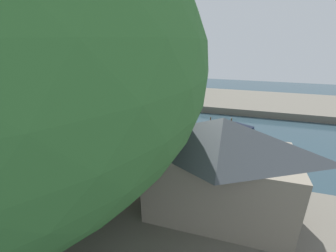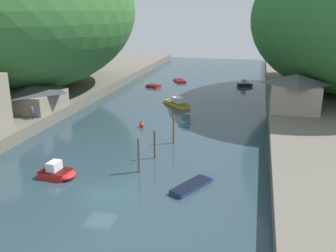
{
  "view_description": "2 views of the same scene",
  "coord_description": "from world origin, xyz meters",
  "px_view_note": "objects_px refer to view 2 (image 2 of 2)",
  "views": [
    {
      "loc": [
        -38.25,
        5.61,
        17.15
      ],
      "look_at": [
        -1.9,
        16.45,
        2.22
      ],
      "focal_mm": 24.0,
      "sensor_mm": 36.0,
      "label": 1
    },
    {
      "loc": [
        12.76,
        -27.09,
        15.64
      ],
      "look_at": [
        2.02,
        17.2,
        1.22
      ],
      "focal_mm": 40.0,
      "sensor_mm": 36.0,
      "label": 2
    }
  ],
  "objects_px": {
    "boathouse_shed": "(33,96)",
    "boat_moored_right": "(175,103)",
    "person_on_quay": "(49,104)",
    "person_by_boathouse": "(32,112)",
    "boat_open_rowboat": "(179,80)",
    "channel_buoy_near": "(141,124)",
    "boat_small_dinghy": "(195,184)",
    "boat_white_cruiser": "(58,172)",
    "boat_mid_channel": "(245,84)",
    "right_bank_cottage": "(295,92)",
    "boat_red_skiff": "(152,86)",
    "boat_far_upstream": "(186,119)"
  },
  "relations": [
    {
      "from": "boathouse_shed",
      "to": "boat_open_rowboat",
      "type": "relative_size",
      "value": 1.55
    },
    {
      "from": "boat_moored_right",
      "to": "boat_far_upstream",
      "type": "xyz_separation_m",
      "value": [
        3.49,
        -8.66,
        -0.17
      ]
    },
    {
      "from": "boat_open_rowboat",
      "to": "person_by_boathouse",
      "type": "xyz_separation_m",
      "value": [
        -11.5,
        -38.91,
        2.36
      ]
    },
    {
      "from": "boat_far_upstream",
      "to": "person_on_quay",
      "type": "bearing_deg",
      "value": -175.51
    },
    {
      "from": "right_bank_cottage",
      "to": "boat_open_rowboat",
      "type": "xyz_separation_m",
      "value": [
        -22.31,
        26.19,
        -4.1
      ]
    },
    {
      "from": "boat_open_rowboat",
      "to": "person_by_boathouse",
      "type": "relative_size",
      "value": 3.28
    },
    {
      "from": "boat_far_upstream",
      "to": "person_by_boathouse",
      "type": "relative_size",
      "value": 3.49
    },
    {
      "from": "person_on_quay",
      "to": "right_bank_cottage",
      "type": "bearing_deg",
      "value": -81.57
    },
    {
      "from": "person_on_quay",
      "to": "boathouse_shed",
      "type": "bearing_deg",
      "value": 78.55
    },
    {
      "from": "boathouse_shed",
      "to": "boat_moored_right",
      "type": "height_order",
      "value": "boathouse_shed"
    },
    {
      "from": "boathouse_shed",
      "to": "person_by_boathouse",
      "type": "distance_m",
      "value": 5.62
    },
    {
      "from": "boat_small_dinghy",
      "to": "boat_red_skiff",
      "type": "relative_size",
      "value": 1.54
    },
    {
      "from": "boat_red_skiff",
      "to": "person_by_boathouse",
      "type": "relative_size",
      "value": 2.14
    },
    {
      "from": "boat_mid_channel",
      "to": "person_on_quay",
      "type": "distance_m",
      "value": 41.28
    },
    {
      "from": "right_bank_cottage",
      "to": "boat_small_dinghy",
      "type": "bearing_deg",
      "value": -113.07
    },
    {
      "from": "boathouse_shed",
      "to": "boat_mid_channel",
      "type": "height_order",
      "value": "boathouse_shed"
    },
    {
      "from": "channel_buoy_near",
      "to": "person_on_quay",
      "type": "bearing_deg",
      "value": -178.78
    },
    {
      "from": "boat_open_rowboat",
      "to": "person_by_boathouse",
      "type": "bearing_deg",
      "value": -133.44
    },
    {
      "from": "boathouse_shed",
      "to": "boat_moored_right",
      "type": "bearing_deg",
      "value": 35.27
    },
    {
      "from": "boat_open_rowboat",
      "to": "person_by_boathouse",
      "type": "height_order",
      "value": "person_by_boathouse"
    },
    {
      "from": "boat_moored_right",
      "to": "person_by_boathouse",
      "type": "relative_size",
      "value": 3.45
    },
    {
      "from": "boat_small_dinghy",
      "to": "boat_white_cruiser",
      "type": "bearing_deg",
      "value": -146.99
    },
    {
      "from": "boat_moored_right",
      "to": "boat_red_skiff",
      "type": "bearing_deg",
      "value": 75.7
    },
    {
      "from": "right_bank_cottage",
      "to": "boat_white_cruiser",
      "type": "height_order",
      "value": "right_bank_cottage"
    },
    {
      "from": "person_on_quay",
      "to": "person_by_boathouse",
      "type": "xyz_separation_m",
      "value": [
        0.14,
        -4.44,
        0.0
      ]
    },
    {
      "from": "boat_mid_channel",
      "to": "boat_far_upstream",
      "type": "relative_size",
      "value": 0.6
    },
    {
      "from": "boat_far_upstream",
      "to": "boat_white_cruiser",
      "type": "bearing_deg",
      "value": -120.44
    },
    {
      "from": "boat_moored_right",
      "to": "person_on_quay",
      "type": "height_order",
      "value": "person_on_quay"
    },
    {
      "from": "boathouse_shed",
      "to": "right_bank_cottage",
      "type": "height_order",
      "value": "right_bank_cottage"
    },
    {
      "from": "boat_moored_right",
      "to": "channel_buoy_near",
      "type": "height_order",
      "value": "boat_moored_right"
    },
    {
      "from": "boat_red_skiff",
      "to": "boat_far_upstream",
      "type": "bearing_deg",
      "value": -132.28
    },
    {
      "from": "person_on_quay",
      "to": "boat_moored_right",
      "type": "bearing_deg",
      "value": -54.83
    },
    {
      "from": "boat_small_dinghy",
      "to": "boat_moored_right",
      "type": "distance_m",
      "value": 29.93
    },
    {
      "from": "channel_buoy_near",
      "to": "person_on_quay",
      "type": "relative_size",
      "value": 0.59
    },
    {
      "from": "boat_open_rowboat",
      "to": "person_on_quay",
      "type": "distance_m",
      "value": 36.46
    },
    {
      "from": "right_bank_cottage",
      "to": "boat_far_upstream",
      "type": "xyz_separation_m",
      "value": [
        -14.94,
        -3.71,
        -4.01
      ]
    },
    {
      "from": "boat_white_cruiser",
      "to": "boat_moored_right",
      "type": "distance_m",
      "value": 30.42
    },
    {
      "from": "person_on_quay",
      "to": "boat_open_rowboat",
      "type": "bearing_deg",
      "value": -23.94
    },
    {
      "from": "boat_open_rowboat",
      "to": "boat_small_dinghy",
      "type": "height_order",
      "value": "boat_small_dinghy"
    },
    {
      "from": "channel_buoy_near",
      "to": "person_on_quay",
      "type": "distance_m",
      "value": 13.82
    },
    {
      "from": "channel_buoy_near",
      "to": "person_on_quay",
      "type": "height_order",
      "value": "person_on_quay"
    },
    {
      "from": "boat_mid_channel",
      "to": "boat_moored_right",
      "type": "bearing_deg",
      "value": -48.01
    },
    {
      "from": "right_bank_cottage",
      "to": "boat_far_upstream",
      "type": "bearing_deg",
      "value": -166.04
    },
    {
      "from": "boat_small_dinghy",
      "to": "boat_far_upstream",
      "type": "height_order",
      "value": "boat_far_upstream"
    },
    {
      "from": "boat_open_rowboat",
      "to": "boat_red_skiff",
      "type": "xyz_separation_m",
      "value": [
        -4.0,
        -7.76,
        0.07
      ]
    },
    {
      "from": "boat_small_dinghy",
      "to": "boat_moored_right",
      "type": "xyz_separation_m",
      "value": [
        -8.29,
        28.75,
        0.25
      ]
    },
    {
      "from": "person_by_boathouse",
      "to": "right_bank_cottage",
      "type": "bearing_deg",
      "value": -49.28
    },
    {
      "from": "boathouse_shed",
      "to": "boat_far_upstream",
      "type": "bearing_deg",
      "value": 11.1
    },
    {
      "from": "right_bank_cottage",
      "to": "boat_red_skiff",
      "type": "xyz_separation_m",
      "value": [
        -26.31,
        18.43,
        -4.03
      ]
    },
    {
      "from": "boat_small_dinghy",
      "to": "person_by_boathouse",
      "type": "relative_size",
      "value": 3.31
    }
  ]
}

